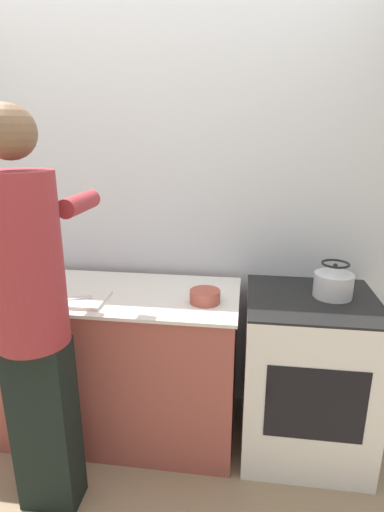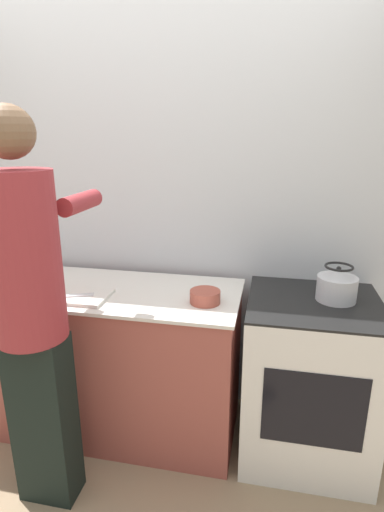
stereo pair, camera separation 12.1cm
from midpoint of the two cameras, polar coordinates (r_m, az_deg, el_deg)
ground_plane at (r=2.43m, az=-6.27°, el=-27.61°), size 12.00×12.00×0.00m
wall_back at (r=2.44m, az=-2.28°, el=7.43°), size 8.00×0.05×2.60m
counter at (r=2.50m, az=-12.55°, el=-13.85°), size 1.71×0.63×0.88m
oven at (r=2.34m, az=17.70°, el=-16.35°), size 0.66×0.63×0.90m
person at (r=1.83m, az=-20.22°, el=-6.70°), size 0.34×0.58×1.82m
cutting_board at (r=2.18m, az=-14.69°, el=-5.54°), size 0.34×0.23×0.02m
knife at (r=2.16m, az=-15.69°, el=-5.50°), size 0.24×0.11×0.01m
kettle at (r=2.15m, az=21.53°, el=-3.99°), size 0.20×0.20×0.18m
bowl_prep at (r=2.04m, az=3.59°, el=-5.84°), size 0.16×0.16×0.07m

